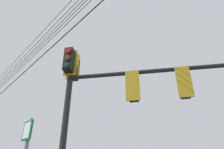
% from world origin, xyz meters
% --- Properties ---
extents(signal_mast_assembly, '(0.96, 5.74, 6.59)m').
position_xyz_m(signal_mast_assembly, '(0.35, -0.82, 4.74)').
color(signal_mast_assembly, black).
rests_on(signal_mast_assembly, ground).
extents(overhead_wire_span, '(14.42, 17.16, 2.51)m').
position_xyz_m(overhead_wire_span, '(1.03, 1.14, 8.89)').
color(overhead_wire_span, black).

